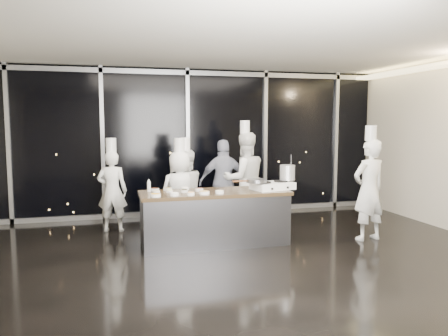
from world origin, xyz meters
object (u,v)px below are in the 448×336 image
object	(u,v)px
stove	(272,186)
chef_left	(180,191)
stock_pot	(287,172)
chef_side	(369,189)
guest	(224,182)
demo_counter	(215,218)
frying_pan	(256,181)
chef_center	(185,190)
chef_right	(245,179)
chef_far_left	(112,190)

from	to	relation	value
stove	chef_left	xyz separation A→B (m)	(-1.43, 0.99, -0.19)
stove	stock_pot	xyz separation A→B (m)	(0.31, 0.09, 0.21)
chef_side	guest	bearing A→B (deg)	-49.61
demo_counter	frying_pan	xyz separation A→B (m)	(0.68, -0.13, 0.62)
chef_center	chef_right	world-z (taller)	chef_right
chef_far_left	chef_left	xyz separation A→B (m)	(1.20, -0.41, -0.01)
chef_far_left	guest	size ratio (longest dim) A/B	1.03
demo_counter	chef_side	bearing A→B (deg)	-8.61
stove	guest	size ratio (longest dim) A/B	0.45
frying_pan	chef_left	xyz separation A→B (m)	(-1.11, 1.07, -0.29)
chef_far_left	chef_center	distance (m)	1.36
chef_left	guest	bearing A→B (deg)	-168.50
frying_pan	chef_far_left	bearing A→B (deg)	133.91
stock_pot	guest	distance (m)	1.56
stock_pot	chef_center	distance (m)	1.97
demo_counter	chef_right	distance (m)	1.56
demo_counter	chef_far_left	world-z (taller)	chef_far_left
chef_far_left	chef_side	distance (m)	4.62
frying_pan	chef_right	xyz separation A→B (m)	(0.22, 1.32, -0.14)
stock_pot	chef_far_left	xyz separation A→B (m)	(-2.95, 1.31, -0.38)
chef_far_left	chef_center	size ratio (longest dim) A/B	1.00
demo_counter	guest	distance (m)	1.49
chef_center	chef_side	distance (m)	3.30
stove	chef_far_left	bearing A→B (deg)	138.44
stock_pot	chef_right	bearing A→B (deg)	109.77
guest	chef_side	size ratio (longest dim) A/B	0.86
chef_center	chef_right	bearing A→B (deg)	171.54
stock_pot	chef_right	xyz separation A→B (m)	(-0.41, 1.15, -0.24)
chef_left	chef_right	bearing A→B (deg)	179.17
frying_pan	chef_left	bearing A→B (deg)	122.62
frying_pan	guest	size ratio (longest dim) A/B	0.36
guest	chef_right	distance (m)	0.42
stove	stock_pot	bearing A→B (deg)	2.98
stove	stock_pot	world-z (taller)	stock_pot
guest	chef_side	distance (m)	2.75
guest	chef_far_left	bearing A→B (deg)	4.98
chef_right	chef_side	size ratio (longest dim) A/B	1.05
stock_pot	guest	xyz separation A→B (m)	(-0.79, 1.31, -0.32)
chef_center	stove	bearing A→B (deg)	125.37
frying_pan	stove	bearing A→B (deg)	-0.45
chef_right	chef_far_left	bearing A→B (deg)	-8.16
demo_counter	chef_far_left	xyz separation A→B (m)	(-1.64, 1.34, 0.33)
stove	frying_pan	bearing A→B (deg)	179.55
chef_right	demo_counter	bearing A→B (deg)	48.36
chef_right	frying_pan	bearing A→B (deg)	76.09
frying_pan	chef_side	size ratio (longest dim) A/B	0.31
chef_far_left	chef_side	size ratio (longest dim) A/B	0.88
stove	chef_center	world-z (taller)	chef_center
chef_left	chef_right	world-z (taller)	chef_right
stock_pot	chef_left	bearing A→B (deg)	152.68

